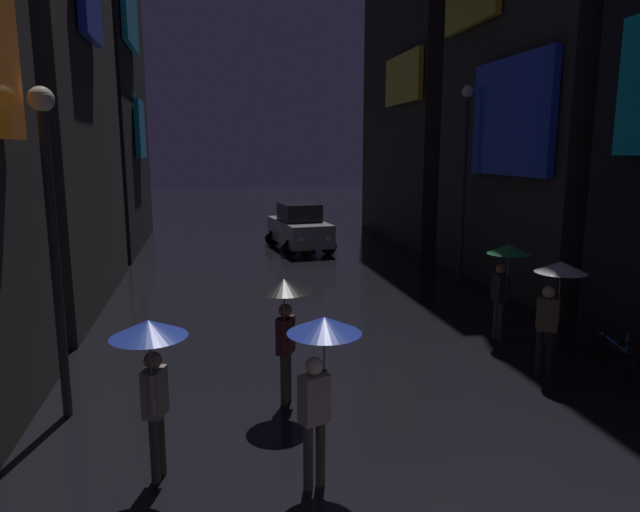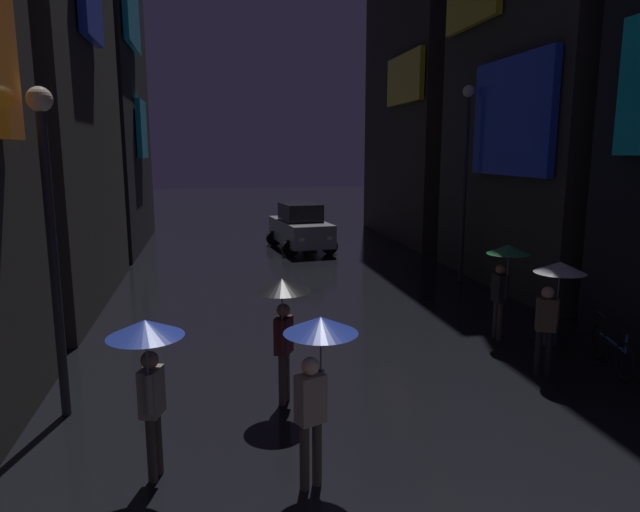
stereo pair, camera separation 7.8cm
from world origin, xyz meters
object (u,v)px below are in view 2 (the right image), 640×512
at_px(pedestrian_foreground_right_blue, 148,355).
at_px(pedestrian_far_right_blue, 317,354).
at_px(car_distant, 300,228).
at_px(streetlamp_left_near, 49,214).
at_px(trash_bin, 548,322).
at_px(bicycle_parked_at_storefront, 612,350).
at_px(pedestrian_near_crossing_black, 283,306).
at_px(pedestrian_midstreet_centre_clear, 555,287).
at_px(pedestrian_foreground_left_green, 506,265).
at_px(streetlamp_right_far, 465,162).

xyz_separation_m(pedestrian_foreground_right_blue, pedestrian_far_right_blue, (1.98, -0.36, 0.00)).
distance_m(car_distant, streetlamp_left_near, 15.43).
bearing_deg(pedestrian_foreground_right_blue, trash_bin, 26.23).
xyz_separation_m(bicycle_parked_at_storefront, streetlamp_left_near, (-9.60, -0.04, 2.75)).
relative_size(pedestrian_near_crossing_black, trash_bin, 2.28).
xyz_separation_m(car_distant, trash_bin, (3.37, -12.44, -0.46)).
height_order(pedestrian_midstreet_centre_clear, car_distant, pedestrian_midstreet_centre_clear).
relative_size(pedestrian_foreground_left_green, bicycle_parked_at_storefront, 1.19).
xyz_separation_m(pedestrian_midstreet_centre_clear, trash_bin, (0.99, 1.63, -1.20)).
bearing_deg(trash_bin, car_distant, 105.17).
distance_m(pedestrian_midstreet_centre_clear, streetlamp_right_far, 7.97).
xyz_separation_m(bicycle_parked_at_storefront, trash_bin, (-0.30, 1.60, 0.08)).
relative_size(pedestrian_midstreet_centre_clear, streetlamp_right_far, 0.36).
height_order(pedestrian_foreground_right_blue, trash_bin, pedestrian_foreground_right_blue).
bearing_deg(pedestrian_foreground_right_blue, pedestrian_near_crossing_black, 45.10).
height_order(car_distant, streetlamp_right_far, streetlamp_right_far).
xyz_separation_m(pedestrian_foreground_left_green, streetlamp_left_near, (-8.40, -1.95, 1.47)).
height_order(pedestrian_foreground_right_blue, pedestrian_near_crossing_black, same).
bearing_deg(pedestrian_midstreet_centre_clear, bicycle_parked_at_storefront, 1.31).
xyz_separation_m(pedestrian_foreground_right_blue, pedestrian_midstreet_centre_clear, (6.78, 2.20, 0.00)).
distance_m(pedestrian_midstreet_centre_clear, pedestrian_foreground_left_green, 1.94).
xyz_separation_m(pedestrian_near_crossing_black, streetlamp_left_near, (-3.37, 0.34, 1.47)).
xyz_separation_m(pedestrian_foreground_right_blue, streetlamp_right_far, (8.48, 9.72, 2.03)).
distance_m(pedestrian_far_right_blue, pedestrian_near_crossing_black, 2.22).
relative_size(car_distant, trash_bin, 4.63).
bearing_deg(streetlamp_left_near, pedestrian_near_crossing_black, -5.71).
bearing_deg(streetlamp_right_far, pedestrian_foreground_right_blue, -131.09).
height_order(pedestrian_foreground_right_blue, bicycle_parked_at_storefront, pedestrian_foreground_right_blue).
height_order(streetlamp_right_far, streetlamp_left_near, streetlamp_right_far).
distance_m(pedestrian_foreground_right_blue, pedestrian_near_crossing_black, 2.62).
relative_size(bicycle_parked_at_storefront, car_distant, 0.41).
height_order(bicycle_parked_at_storefront, trash_bin, bicycle_parked_at_storefront).
distance_m(pedestrian_foreground_right_blue, pedestrian_far_right_blue, 2.02).
height_order(pedestrian_foreground_left_green, streetlamp_left_near, streetlamp_left_near).
height_order(pedestrian_midstreet_centre_clear, streetlamp_left_near, streetlamp_left_near).
xyz_separation_m(pedestrian_far_right_blue, streetlamp_right_far, (6.49, 10.09, 2.03)).
height_order(pedestrian_far_right_blue, pedestrian_near_crossing_black, same).
distance_m(pedestrian_foreground_right_blue, streetlamp_left_near, 3.04).
relative_size(car_distant, streetlamp_right_far, 0.72).
bearing_deg(pedestrian_midstreet_centre_clear, pedestrian_foreground_right_blue, -162.04).
relative_size(pedestrian_near_crossing_black, streetlamp_right_far, 0.36).
xyz_separation_m(pedestrian_near_crossing_black, trash_bin, (5.93, 1.98, -1.20)).
distance_m(bicycle_parked_at_storefront, streetlamp_left_near, 9.98).
distance_m(pedestrian_foreground_right_blue, bicycle_parked_at_storefront, 8.47).
bearing_deg(bicycle_parked_at_storefront, streetlamp_left_near, -179.77).
xyz_separation_m(pedestrian_foreground_right_blue, car_distant, (4.41, 16.27, -0.74)).
height_order(pedestrian_foreground_left_green, trash_bin, pedestrian_foreground_left_green).
bearing_deg(streetlamp_right_far, car_distant, 121.88).
height_order(pedestrian_midstreet_centre_clear, streetlamp_right_far, streetlamp_right_far).
distance_m(pedestrian_foreground_right_blue, trash_bin, 8.75).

